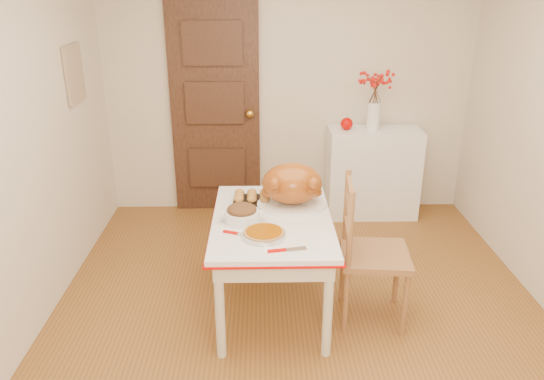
{
  "coord_description": "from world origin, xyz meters",
  "views": [
    {
      "loc": [
        -0.26,
        -2.98,
        2.18
      ],
      "look_at": [
        -0.19,
        0.23,
        0.89
      ],
      "focal_mm": 34.47,
      "sensor_mm": 36.0,
      "label": 1
    }
  ],
  "objects_px": {
    "pumpkin_pie": "(264,233)",
    "chair_oak": "(375,252)",
    "sideboard": "(372,173)",
    "turkey_platter": "(292,186)",
    "kitchen_table": "(272,264)"
  },
  "relations": [
    {
      "from": "pumpkin_pie",
      "to": "chair_oak",
      "type": "bearing_deg",
      "value": 12.5
    },
    {
      "from": "turkey_platter",
      "to": "kitchen_table",
      "type": "bearing_deg",
      "value": -140.53
    },
    {
      "from": "chair_oak",
      "to": "pumpkin_pie",
      "type": "relative_size",
      "value": 3.82
    },
    {
      "from": "chair_oak",
      "to": "sideboard",
      "type": "bearing_deg",
      "value": -5.34
    },
    {
      "from": "kitchen_table",
      "to": "chair_oak",
      "type": "height_order",
      "value": "chair_oak"
    },
    {
      "from": "sideboard",
      "to": "turkey_platter",
      "type": "bearing_deg",
      "value": -121.67
    },
    {
      "from": "sideboard",
      "to": "turkey_platter",
      "type": "distance_m",
      "value": 1.71
    },
    {
      "from": "kitchen_table",
      "to": "pumpkin_pie",
      "type": "relative_size",
      "value": 4.47
    },
    {
      "from": "kitchen_table",
      "to": "turkey_platter",
      "type": "xyz_separation_m",
      "value": [
        0.14,
        0.19,
        0.51
      ]
    },
    {
      "from": "sideboard",
      "to": "chair_oak",
      "type": "relative_size",
      "value": 0.86
    },
    {
      "from": "chair_oak",
      "to": "turkey_platter",
      "type": "xyz_separation_m",
      "value": [
        -0.54,
        0.3,
        0.36
      ]
    },
    {
      "from": "turkey_platter",
      "to": "sideboard",
      "type": "bearing_deg",
      "value": 44.8
    },
    {
      "from": "sideboard",
      "to": "turkey_platter",
      "type": "height_order",
      "value": "turkey_platter"
    },
    {
      "from": "sideboard",
      "to": "pumpkin_pie",
      "type": "distance_m",
      "value": 2.18
    },
    {
      "from": "chair_oak",
      "to": "turkey_platter",
      "type": "height_order",
      "value": "turkey_platter"
    }
  ]
}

